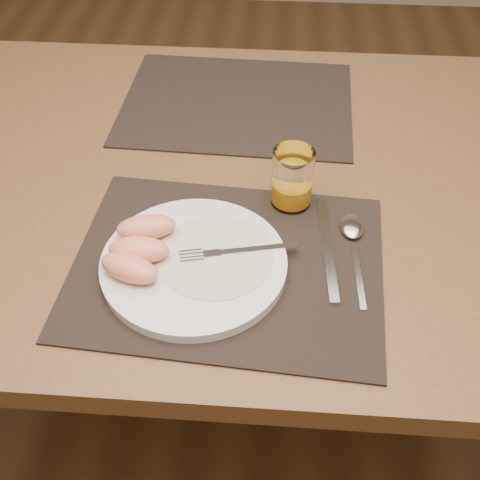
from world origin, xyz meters
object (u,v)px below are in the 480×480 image
at_px(plate, 194,264).
at_px(juice_glass, 292,181).
at_px(spoon, 353,233).
at_px(placemat_near, 228,264).
at_px(fork, 229,252).
at_px(table, 232,208).
at_px(knife, 328,257).
at_px(placemat_far, 237,103).

xyz_separation_m(plate, juice_glass, (0.14, 0.16, 0.04)).
bearing_deg(spoon, placemat_near, -158.95).
height_order(plate, fork, fork).
xyz_separation_m(table, spoon, (0.20, -0.15, 0.09)).
relative_size(placemat_near, knife, 2.04).
xyz_separation_m(placemat_far, knife, (0.17, -0.42, 0.00)).
height_order(placemat_far, juice_glass, juice_glass).
bearing_deg(knife, plate, -170.18).
height_order(knife, juice_glass, juice_glass).
bearing_deg(juice_glass, table, 143.78).
xyz_separation_m(plate, fork, (0.05, 0.02, 0.01)).
bearing_deg(plate, fork, 19.50).
height_order(table, placemat_far, placemat_far).
bearing_deg(spoon, juice_glass, 142.41).
bearing_deg(fork, knife, 6.43).
height_order(placemat_far, plate, plate).
bearing_deg(placemat_near, plate, -166.17).
bearing_deg(fork, table, 93.58).
bearing_deg(table, plate, -98.71).
relative_size(placemat_far, knife, 2.04).
distance_m(plate, knife, 0.20).
bearing_deg(juice_glass, knife, -64.96).
height_order(placemat_near, fork, fork).
height_order(table, knife, knife).
bearing_deg(placemat_far, table, -88.24).
height_order(placemat_far, fork, fork).
bearing_deg(knife, placemat_far, 111.76).
xyz_separation_m(placemat_near, fork, (0.00, 0.01, 0.02)).
distance_m(table, placemat_near, 0.24).
bearing_deg(plate, spoon, 19.62).
bearing_deg(spoon, plate, -160.38).
bearing_deg(juice_glass, placemat_far, 110.35).
relative_size(placemat_far, spoon, 2.35).
relative_size(spoon, juice_glass, 1.95).
relative_size(placemat_far, juice_glass, 4.57).
height_order(table, plate, plate).
xyz_separation_m(table, juice_glass, (0.10, -0.08, 0.13)).
bearing_deg(table, fork, -86.42).
height_order(knife, spoon, spoon).
relative_size(knife, juice_glass, 2.24).
relative_size(plate, juice_glass, 2.74).
height_order(table, spoon, spoon).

